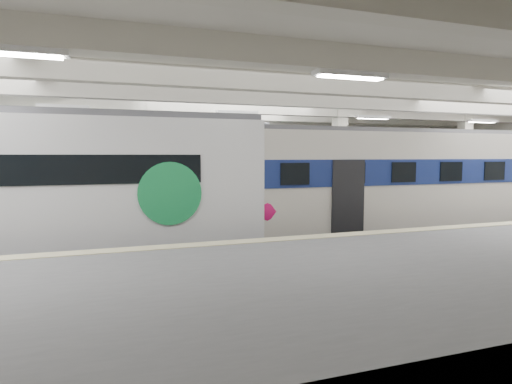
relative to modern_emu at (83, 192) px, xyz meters
name	(u,v)px	position (x,y,z in m)	size (l,w,h in m)	color
station_hall	(273,158)	(5.39, -1.74, 0.99)	(36.00, 24.00, 5.75)	black
modern_emu	(83,192)	(0.00, 0.00, 0.00)	(14.31, 2.95, 4.59)	white
older_rer	(400,184)	(11.32, 0.00, 0.00)	(12.95, 2.86, 4.30)	beige
far_train	(89,176)	(-0.03, 5.50, 0.22)	(15.18, 3.24, 4.79)	white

